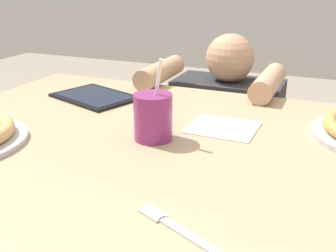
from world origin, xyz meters
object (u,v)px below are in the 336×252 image
(tablet, at_px, (95,97))
(diner_seated, at_px, (224,159))
(fork, at_px, (184,233))
(drink_cup_colored, at_px, (152,117))

(tablet, distance_m, diner_seated, 0.66)
(tablet, bearing_deg, fork, -47.40)
(fork, relative_size, diner_seated, 0.21)
(tablet, height_order, diner_seated, diner_seated)
(fork, distance_m, diner_seated, 1.09)
(fork, distance_m, tablet, 0.72)
(fork, bearing_deg, diner_seated, 101.39)
(drink_cup_colored, xyz_separation_m, fork, (0.19, -0.30, -0.05))
(tablet, xyz_separation_m, diner_seated, (0.29, 0.48, -0.36))
(tablet, relative_size, diner_seated, 0.32)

